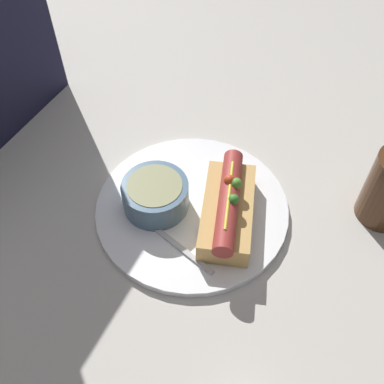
% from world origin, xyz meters
% --- Properties ---
extents(ground_plane, '(4.00, 4.00, 0.00)m').
position_xyz_m(ground_plane, '(0.00, 0.00, 0.00)').
color(ground_plane, '#BCB7AD').
extents(dinner_plate, '(0.30, 0.30, 0.01)m').
position_xyz_m(dinner_plate, '(0.00, 0.00, 0.01)').
color(dinner_plate, white).
rests_on(dinner_plate, ground_plane).
extents(hot_dog, '(0.18, 0.12, 0.07)m').
position_xyz_m(hot_dog, '(0.00, -0.06, 0.04)').
color(hot_dog, tan).
rests_on(hot_dog, dinner_plate).
extents(soup_bowl, '(0.10, 0.10, 0.05)m').
position_xyz_m(soup_bowl, '(-0.02, 0.05, 0.04)').
color(soup_bowl, slate).
rests_on(soup_bowl, dinner_plate).
extents(spoon, '(0.06, 0.15, 0.01)m').
position_xyz_m(spoon, '(-0.06, 0.03, 0.02)').
color(spoon, '#B7B7BC').
rests_on(spoon, dinner_plate).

